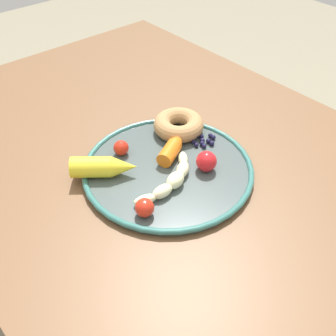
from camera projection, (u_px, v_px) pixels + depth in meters
ground_plane at (165, 316)px, 1.36m from camera, size 6.00×6.00×0.00m
dining_table at (164, 177)px, 0.95m from camera, size 1.27×0.88×0.70m
plate at (168, 169)px, 0.85m from camera, size 0.35×0.35×0.02m
banana at (172, 180)px, 0.80m from camera, size 0.09×0.18×0.03m
carrot_orange at (173, 147)px, 0.87m from camera, size 0.08×0.11×0.03m
carrot_yellow at (104, 167)px, 0.81m from camera, size 0.12×0.13×0.04m
donut at (179, 125)px, 0.93m from camera, size 0.16×0.16×0.04m
blueberry_pile at (203, 140)px, 0.91m from camera, size 0.05×0.06×0.02m
tomato_near at (206, 161)px, 0.83m from camera, size 0.04×0.04×0.04m
tomato_mid at (145, 208)px, 0.73m from camera, size 0.04×0.04×0.04m
tomato_far at (121, 148)px, 0.87m from camera, size 0.03×0.03×0.03m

